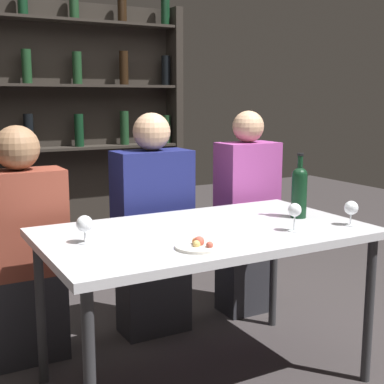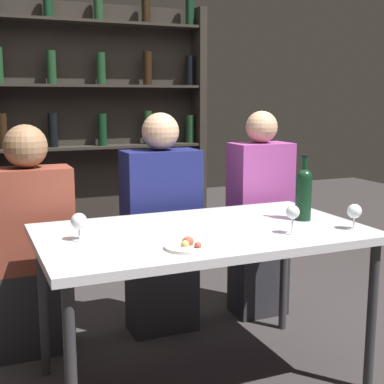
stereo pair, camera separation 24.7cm
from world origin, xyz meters
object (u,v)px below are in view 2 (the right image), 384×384
(wine_glass_2, at_px, (354,212))
(food_plate_0, at_px, (188,246))
(wine_bottle, at_px, (304,192))
(wine_glass_1, at_px, (79,222))
(wine_glass_0, at_px, (293,214))
(seated_person_right, at_px, (259,220))
(seated_person_left, at_px, (31,248))
(seated_person_center, at_px, (161,231))

(wine_glass_2, relative_size, food_plate_0, 0.60)
(wine_glass_2, xyz_separation_m, food_plate_0, (-0.80, 0.00, -0.07))
(wine_bottle, height_order, food_plate_0, wine_bottle)
(wine_glass_1, distance_m, food_plate_0, 0.47)
(wine_glass_0, xyz_separation_m, seated_person_right, (0.33, 0.84, -0.24))
(wine_bottle, relative_size, wine_glass_1, 2.77)
(food_plate_0, xyz_separation_m, seated_person_right, (0.83, 0.88, -0.16))
(food_plate_0, bearing_deg, seated_person_left, 119.99)
(seated_person_center, relative_size, seated_person_right, 1.00)
(wine_glass_0, height_order, seated_person_right, seated_person_right)
(wine_glass_0, relative_size, wine_glass_2, 1.09)
(wine_bottle, xyz_separation_m, seated_person_center, (-0.50, 0.64, -0.29))
(wine_glass_1, bearing_deg, wine_glass_2, -13.99)
(wine_glass_2, bearing_deg, seated_person_right, 88.15)
(food_plate_0, height_order, seated_person_left, seated_person_left)
(wine_glass_0, relative_size, seated_person_center, 0.10)
(seated_person_right, bearing_deg, wine_glass_1, -153.81)
(wine_bottle, xyz_separation_m, wine_glass_2, (0.10, -0.25, -0.06))
(wine_glass_0, distance_m, seated_person_right, 0.93)
(seated_person_right, bearing_deg, wine_glass_0, -111.25)
(wine_bottle, distance_m, seated_person_left, 1.40)
(wine_bottle, distance_m, wine_glass_1, 1.07)
(seated_person_left, height_order, seated_person_right, seated_person_right)
(seated_person_left, height_order, seated_person_center, seated_person_center)
(food_plate_0, bearing_deg, wine_glass_0, 4.18)
(wine_glass_1, xyz_separation_m, seated_person_center, (0.57, 0.59, -0.23))
(wine_bottle, height_order, seated_person_left, seated_person_left)
(wine_glass_0, relative_size, food_plate_0, 0.66)
(wine_glass_2, relative_size, seated_person_left, 0.10)
(wine_bottle, bearing_deg, seated_person_right, 78.29)
(wine_glass_0, distance_m, seated_person_left, 1.34)
(wine_bottle, distance_m, seated_person_right, 0.71)
(seated_person_right, bearing_deg, seated_person_left, 180.00)
(seated_person_center, bearing_deg, wine_glass_2, -55.68)
(wine_bottle, relative_size, wine_glass_0, 2.52)
(food_plate_0, bearing_deg, seated_person_right, 46.63)
(wine_bottle, distance_m, seated_person_center, 0.86)
(food_plate_0, bearing_deg, wine_bottle, 19.17)
(seated_person_center, height_order, seated_person_right, seated_person_right)
(wine_glass_1, xyz_separation_m, food_plate_0, (0.37, -0.29, -0.07))
(wine_glass_1, height_order, food_plate_0, wine_glass_1)
(wine_glass_1, height_order, wine_glass_2, same)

